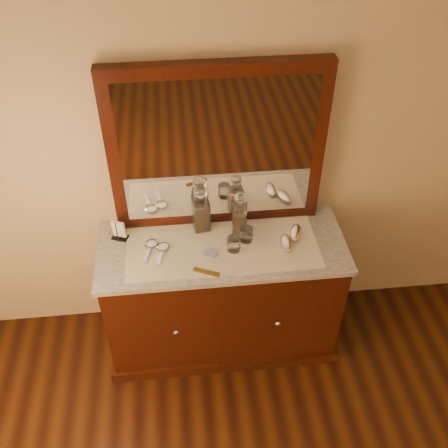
{
  "coord_description": "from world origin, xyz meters",
  "views": [
    {
      "loc": [
        -0.22,
        -0.19,
        2.89
      ],
      "look_at": [
        0.0,
        1.85,
        1.1
      ],
      "focal_mm": 41.11,
      "sensor_mm": 36.0,
      "label": 1
    }
  ],
  "objects_px": {
    "pin_dish": "(210,253)",
    "hand_mirror_outer": "(150,246)",
    "mirror_frame": "(217,149)",
    "dresser_cabinet": "(222,296)",
    "decanter_left": "(201,212)",
    "comb": "(206,272)",
    "decanter_right": "(240,216)",
    "brush_near": "(286,243)",
    "hand_mirror_inner": "(162,249)",
    "napkin_rack": "(119,230)",
    "brush_far": "(295,233)"
  },
  "relations": [
    {
      "from": "mirror_frame",
      "to": "dresser_cabinet",
      "type": "bearing_deg",
      "value": -90.0
    },
    {
      "from": "comb",
      "to": "dresser_cabinet",
      "type": "bearing_deg",
      "value": 86.62
    },
    {
      "from": "comb",
      "to": "pin_dish",
      "type": "bearing_deg",
      "value": 101.05
    },
    {
      "from": "decanter_left",
      "to": "decanter_right",
      "type": "height_order",
      "value": "decanter_left"
    },
    {
      "from": "pin_dish",
      "to": "hand_mirror_outer",
      "type": "bearing_deg",
      "value": 164.83
    },
    {
      "from": "decanter_right",
      "to": "pin_dish",
      "type": "bearing_deg",
      "value": -135.54
    },
    {
      "from": "pin_dish",
      "to": "hand_mirror_inner",
      "type": "distance_m",
      "value": 0.28
    },
    {
      "from": "dresser_cabinet",
      "to": "pin_dish",
      "type": "relative_size",
      "value": 18.5
    },
    {
      "from": "brush_near",
      "to": "hand_mirror_outer",
      "type": "relative_size",
      "value": 0.76
    },
    {
      "from": "napkin_rack",
      "to": "decanter_right",
      "type": "xyz_separation_m",
      "value": [
        0.7,
        -0.01,
        0.05
      ]
    },
    {
      "from": "decanter_right",
      "to": "brush_near",
      "type": "distance_m",
      "value": 0.32
    },
    {
      "from": "brush_near",
      "to": "hand_mirror_outer",
      "type": "height_order",
      "value": "brush_near"
    },
    {
      "from": "decanter_right",
      "to": "hand_mirror_inner",
      "type": "relative_size",
      "value": 1.46
    },
    {
      "from": "comb",
      "to": "hand_mirror_outer",
      "type": "xyz_separation_m",
      "value": [
        -0.3,
        0.24,
        0.0
      ]
    },
    {
      "from": "mirror_frame",
      "to": "pin_dish",
      "type": "height_order",
      "value": "mirror_frame"
    },
    {
      "from": "pin_dish",
      "to": "decanter_right",
      "type": "distance_m",
      "value": 0.28
    },
    {
      "from": "mirror_frame",
      "to": "hand_mirror_inner",
      "type": "xyz_separation_m",
      "value": [
        -0.35,
        -0.25,
        -0.49
      ]
    },
    {
      "from": "decanter_left",
      "to": "comb",
      "type": "bearing_deg",
      "value": -90.13
    },
    {
      "from": "pin_dish",
      "to": "brush_far",
      "type": "height_order",
      "value": "brush_far"
    },
    {
      "from": "comb",
      "to": "brush_far",
      "type": "height_order",
      "value": "brush_far"
    },
    {
      "from": "pin_dish",
      "to": "comb",
      "type": "bearing_deg",
      "value": -102.79
    },
    {
      "from": "decanter_right",
      "to": "hand_mirror_inner",
      "type": "xyz_separation_m",
      "value": [
        -0.46,
        -0.13,
        -0.1
      ]
    },
    {
      "from": "decanter_left",
      "to": "brush_near",
      "type": "xyz_separation_m",
      "value": [
        0.47,
        -0.21,
        -0.1
      ]
    },
    {
      "from": "mirror_frame",
      "to": "brush_far",
      "type": "bearing_deg",
      "value": -26.23
    },
    {
      "from": "comb",
      "to": "napkin_rack",
      "type": "relative_size",
      "value": 1.03
    },
    {
      "from": "pin_dish",
      "to": "decanter_left",
      "type": "bearing_deg",
      "value": 97.95
    },
    {
      "from": "pin_dish",
      "to": "decanter_right",
      "type": "relative_size",
      "value": 0.27
    },
    {
      "from": "mirror_frame",
      "to": "hand_mirror_outer",
      "type": "distance_m",
      "value": 0.68
    },
    {
      "from": "brush_near",
      "to": "hand_mirror_inner",
      "type": "relative_size",
      "value": 0.78
    },
    {
      "from": "comb",
      "to": "hand_mirror_outer",
      "type": "bearing_deg",
      "value": 166.12
    },
    {
      "from": "napkin_rack",
      "to": "hand_mirror_outer",
      "type": "xyz_separation_m",
      "value": [
        0.18,
        -0.1,
        -0.05
      ]
    },
    {
      "from": "dresser_cabinet",
      "to": "pin_dish",
      "type": "bearing_deg",
      "value": -138.91
    },
    {
      "from": "mirror_frame",
      "to": "decanter_right",
      "type": "bearing_deg",
      "value": -47.03
    },
    {
      "from": "hand_mirror_outer",
      "to": "hand_mirror_inner",
      "type": "bearing_deg",
      "value": -26.5
    },
    {
      "from": "hand_mirror_inner",
      "to": "brush_far",
      "type": "bearing_deg",
      "value": 2.75
    },
    {
      "from": "brush_far",
      "to": "decanter_right",
      "type": "bearing_deg",
      "value": 164.13
    },
    {
      "from": "decanter_left",
      "to": "hand_mirror_outer",
      "type": "xyz_separation_m",
      "value": [
        -0.31,
        -0.14,
        -0.11
      ]
    },
    {
      "from": "mirror_frame",
      "to": "brush_far",
      "type": "distance_m",
      "value": 0.68
    },
    {
      "from": "pin_dish",
      "to": "hand_mirror_outer",
      "type": "xyz_separation_m",
      "value": [
        -0.34,
        0.09,
        0.0
      ]
    },
    {
      "from": "comb",
      "to": "brush_near",
      "type": "xyz_separation_m",
      "value": [
        0.47,
        0.16,
        0.02
      ]
    },
    {
      "from": "comb",
      "to": "brush_near",
      "type": "relative_size",
      "value": 1.0
    },
    {
      "from": "mirror_frame",
      "to": "brush_far",
      "type": "relative_size",
      "value": 7.43
    },
    {
      "from": "pin_dish",
      "to": "brush_near",
      "type": "height_order",
      "value": "brush_near"
    },
    {
      "from": "napkin_rack",
      "to": "dresser_cabinet",
      "type": "bearing_deg",
      "value": -12.31
    },
    {
      "from": "mirror_frame",
      "to": "decanter_left",
      "type": "height_order",
      "value": "mirror_frame"
    },
    {
      "from": "pin_dish",
      "to": "brush_far",
      "type": "bearing_deg",
      "value": 10.6
    },
    {
      "from": "napkin_rack",
      "to": "pin_dish",
      "type": "bearing_deg",
      "value": -20.7
    },
    {
      "from": "brush_near",
      "to": "brush_far",
      "type": "distance_m",
      "value": 0.11
    },
    {
      "from": "dresser_cabinet",
      "to": "decanter_left",
      "type": "distance_m",
      "value": 0.6
    },
    {
      "from": "decanter_left",
      "to": "hand_mirror_outer",
      "type": "distance_m",
      "value": 0.35
    }
  ]
}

